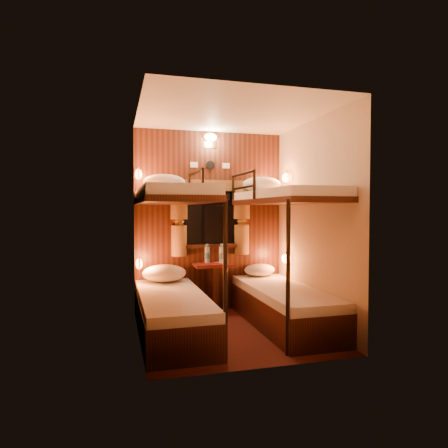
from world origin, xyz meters
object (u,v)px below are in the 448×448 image
object	(u,v)px
bunk_left	(172,283)
bottle_left	(207,255)
bunk_right	(283,278)
bottle_right	(222,255)
table	(213,281)

from	to	relation	value
bunk_left	bottle_left	bearing A→B (deg)	55.25
bunk_left	bunk_right	xyz separation A→B (m)	(1.30, 0.00, 0.00)
bunk_right	bottle_left	distance (m)	1.12
bottle_left	bottle_right	bearing A→B (deg)	-17.33
bunk_left	bunk_right	bearing A→B (deg)	0.00
bunk_right	bottle_right	xyz separation A→B (m)	(-0.53, 0.78, 0.20)
bunk_left	bottle_right	bearing A→B (deg)	45.67
bunk_left	table	world-z (taller)	bunk_left
table	bunk_left	bearing A→B (deg)	-129.67
table	bottle_left	world-z (taller)	bottle_left
bunk_left	table	xyz separation A→B (m)	(0.65, 0.78, -0.14)
bunk_right	bottle_right	size ratio (longest dim) A/B	7.43
table	bottle_left	distance (m)	0.36
bunk_right	bottle_left	bearing A→B (deg)	130.54
bunk_left	bottle_right	size ratio (longest dim) A/B	7.43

